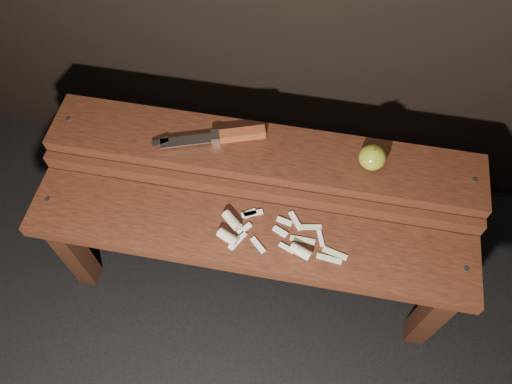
% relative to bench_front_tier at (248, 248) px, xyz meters
% --- Properties ---
extents(ground, '(60.00, 60.00, 0.00)m').
position_rel_bench_front_tier_xyz_m(ground, '(0.00, 0.06, -0.35)').
color(ground, black).
extents(bench_front_tier, '(1.20, 0.20, 0.42)m').
position_rel_bench_front_tier_xyz_m(bench_front_tier, '(0.00, 0.00, 0.00)').
color(bench_front_tier, black).
rests_on(bench_front_tier, ground).
extents(bench_rear_tier, '(1.20, 0.21, 0.50)m').
position_rel_bench_front_tier_xyz_m(bench_rear_tier, '(0.00, 0.23, 0.06)').
color(bench_rear_tier, black).
rests_on(bench_rear_tier, ground).
extents(apple, '(0.07, 0.07, 0.08)m').
position_rel_bench_front_tier_xyz_m(apple, '(0.29, 0.23, 0.18)').
color(apple, olive).
rests_on(apple, bench_rear_tier).
extents(knife, '(0.30, 0.12, 0.03)m').
position_rel_bench_front_tier_xyz_m(knife, '(-0.10, 0.25, 0.16)').
color(knife, brown).
rests_on(knife, bench_rear_tier).
extents(apple_scraps, '(0.34, 0.14, 0.03)m').
position_rel_bench_front_tier_xyz_m(apple_scraps, '(0.04, 0.01, 0.08)').
color(apple_scraps, beige).
rests_on(apple_scraps, bench_front_tier).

